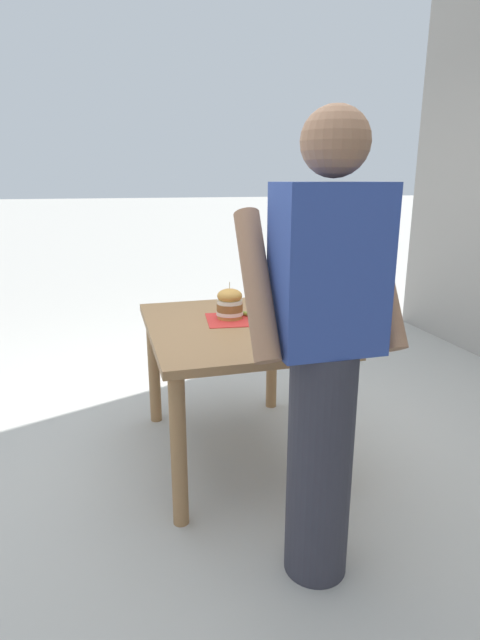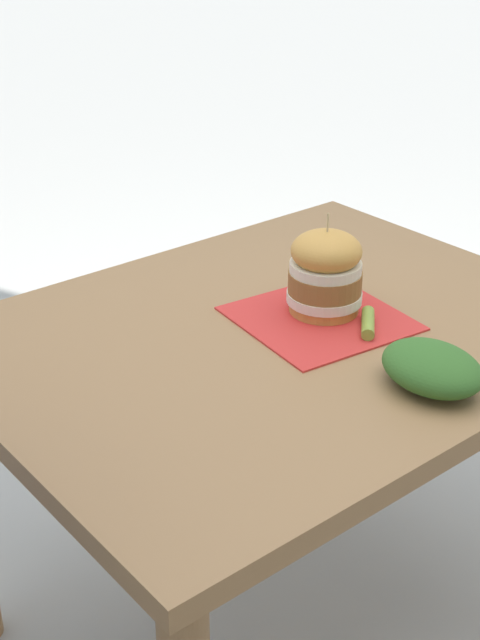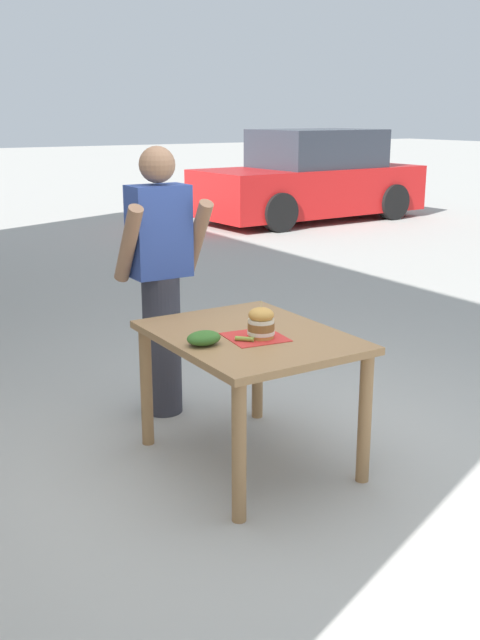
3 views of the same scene
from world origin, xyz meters
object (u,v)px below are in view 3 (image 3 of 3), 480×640
diner_across_table (161,279)px  parked_car_near_curb (311,180)px  patio_table (250,354)px  sandwich (261,323)px  pickle_spear (245,339)px  side_salad (204,338)px

diner_across_table → parked_car_near_curb: size_ratio=0.39×
patio_table → diner_across_table: 0.94m
sandwich → diner_across_table: bearing=94.6°
pickle_spear → diner_across_table: (0.02, 1.02, 0.12)m
sandwich → pickle_spear: size_ratio=2.01×
side_salad → sandwich: bearing=-10.3°
pickle_spear → diner_across_table: bearing=88.7°
patio_table → side_salad: 0.35m
side_salad → parked_car_near_curb: parked_car_near_curb is taller
patio_table → side_salad: size_ratio=6.32×
side_salad → diner_across_table: diner_across_table is taller
pickle_spear → parked_car_near_curb: size_ratio=0.02×
sandwich → pickle_spear: bearing=-175.0°
pickle_spear → side_salad: side_salad is taller
sandwich → diner_across_table: size_ratio=0.12×
parked_car_near_curb → sandwich: bearing=-128.6°
parked_car_near_curb → diner_across_table: bearing=-132.9°
sandwich → side_salad: 0.32m
parked_car_near_curb → side_salad: bearing=-130.1°
sandwich → pickle_spear: 0.12m
diner_across_table → pickle_spear: bearing=-91.3°
side_salad → pickle_spear: bearing=-17.8°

